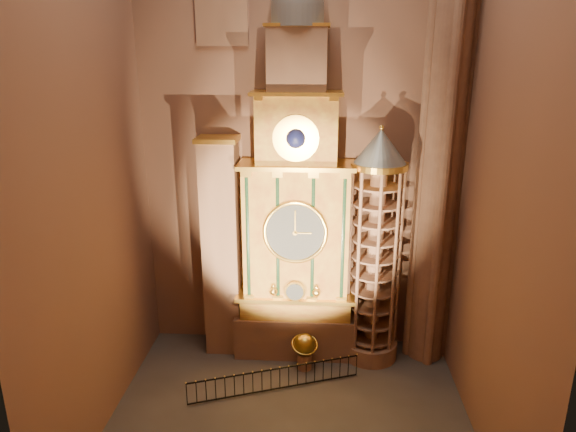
# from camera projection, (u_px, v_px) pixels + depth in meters

# --- Properties ---
(floor) EXTENTS (14.00, 14.00, 0.00)m
(floor) POSITION_uv_depth(u_px,v_px,m) (289.00, 419.00, 19.98)
(floor) COLOR #383330
(floor) RESTS_ON ground
(wall_back) EXTENTS (22.00, 0.00, 22.00)m
(wall_back) POSITION_uv_depth(u_px,v_px,m) (298.00, 116.00, 22.40)
(wall_back) COLOR #865A48
(wall_back) RESTS_ON floor
(wall_left) EXTENTS (0.00, 22.00, 22.00)m
(wall_left) POSITION_uv_depth(u_px,v_px,m) (81.00, 135.00, 17.11)
(wall_left) COLOR #865A48
(wall_left) RESTS_ON floor
(wall_right) EXTENTS (0.00, 22.00, 22.00)m
(wall_right) POSITION_uv_depth(u_px,v_px,m) (510.00, 139.00, 16.26)
(wall_right) COLOR #865A48
(wall_right) RESTS_ON floor
(astronomical_clock) EXTENTS (5.60, 2.41, 16.70)m
(astronomical_clock) POSITION_uv_depth(u_px,v_px,m) (296.00, 217.00, 22.71)
(astronomical_clock) COLOR #8C634C
(astronomical_clock) RESTS_ON floor
(portrait_tower) EXTENTS (1.80, 1.60, 10.20)m
(portrait_tower) POSITION_uv_depth(u_px,v_px,m) (222.00, 247.00, 23.39)
(portrait_tower) COLOR #8C634C
(portrait_tower) RESTS_ON floor
(stair_turret) EXTENTS (2.50, 2.50, 10.80)m
(stair_turret) POSITION_uv_depth(u_px,v_px,m) (375.00, 251.00, 22.67)
(stair_turret) COLOR #8C634C
(stair_turret) RESTS_ON floor
(gothic_pier) EXTENTS (2.04, 2.04, 22.00)m
(gothic_pier) POSITION_uv_depth(u_px,v_px,m) (445.00, 120.00, 21.07)
(gothic_pier) COLOR #8C634C
(gothic_pier) RESTS_ON floor
(celestial_globe) EXTENTS (1.40, 1.35, 1.71)m
(celestial_globe) POSITION_uv_depth(u_px,v_px,m) (305.00, 348.00, 22.91)
(celestial_globe) COLOR #8C634C
(celestial_globe) RESTS_ON floor
(iron_railing) EXTENTS (6.94, 2.52, 1.02)m
(iron_railing) POSITION_uv_depth(u_px,v_px,m) (275.00, 379.00, 21.49)
(iron_railing) COLOR black
(iron_railing) RESTS_ON floor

